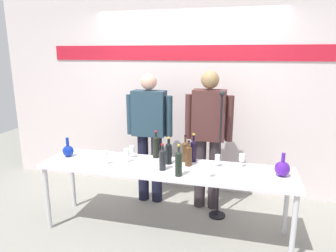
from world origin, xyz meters
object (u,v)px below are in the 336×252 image
at_px(presenter_left, 149,130).
at_px(wine_glass_left_2, 132,150).
at_px(wine_glass_right_1, 217,158).
at_px(microphone_stand, 219,177).
at_px(wine_bottle_3, 193,150).
at_px(decanter_blue_left, 68,151).
at_px(presenter_right, 208,132).
at_px(wine_glass_right_0, 210,167).
at_px(display_table, 165,171).
at_px(wine_glass_right_2, 242,158).
at_px(wine_bottle_2, 163,159).
at_px(decanter_blue_right, 282,168).
at_px(wine_glass_left_1, 106,155).
at_px(wine_glass_left_0, 127,153).
at_px(wine_bottle_1, 189,155).
at_px(wine_bottle_4, 169,152).
at_px(wine_bottle_0, 179,163).
at_px(wine_bottle_6, 185,151).
at_px(wine_bottle_5, 156,146).

distance_m(presenter_left, wine_glass_left_2, 0.50).
bearing_deg(wine_glass_right_1, microphone_stand, 90.41).
bearing_deg(wine_bottle_3, decanter_blue_left, -172.23).
xyz_separation_m(presenter_left, presenter_right, (0.76, -0.00, 0.03)).
xyz_separation_m(wine_bottle_3, wine_glass_right_0, (0.23, -0.40, -0.03)).
height_order(display_table, wine_glass_right_2, wine_glass_right_2).
bearing_deg(wine_glass_right_1, decanter_blue_left, -176.79).
height_order(wine_bottle_3, microphone_stand, microphone_stand).
bearing_deg(wine_bottle_2, decanter_blue_right, 6.59).
height_order(wine_glass_right_2, microphone_stand, microphone_stand).
relative_size(decanter_blue_right, wine_glass_left_1, 1.64).
distance_m(wine_bottle_2, wine_glass_left_0, 0.46).
height_order(wine_bottle_1, wine_bottle_4, wine_bottle_4).
xyz_separation_m(wine_bottle_0, wine_bottle_3, (0.07, 0.44, -0.00)).
bearing_deg(wine_bottle_6, microphone_stand, 36.51).
relative_size(wine_bottle_0, wine_glass_left_1, 2.22).
height_order(decanter_blue_left, wine_glass_left_0, decanter_blue_left).
relative_size(decanter_blue_left, presenter_left, 0.13).
height_order(presenter_left, wine_glass_right_2, presenter_left).
height_order(wine_bottle_1, wine_bottle_6, wine_bottle_6).
relative_size(decanter_blue_right, wine_bottle_0, 0.74).
xyz_separation_m(wine_glass_right_0, wine_glass_right_1, (0.05, 0.30, -0.01)).
distance_m(wine_bottle_6, wine_glass_left_2, 0.62).
bearing_deg(presenter_left, wine_glass_right_0, -43.95).
xyz_separation_m(wine_bottle_0, wine_glass_left_1, (-0.83, 0.12, -0.04)).
relative_size(wine_bottle_0, wine_glass_left_2, 2.38).
distance_m(display_table, presenter_left, 0.81).
bearing_deg(wine_bottle_4, wine_bottle_3, 30.49).
bearing_deg(wine_bottle_4, wine_bottle_5, 139.65).
height_order(presenter_right, wine_glass_left_0, presenter_right).
bearing_deg(wine_bottle_2, wine_bottle_3, 51.53).
distance_m(presenter_left, wine_bottle_0, 1.05).
height_order(decanter_blue_left, wine_bottle_6, wine_bottle_6).
distance_m(wine_glass_left_2, wine_glass_right_1, 0.98).
height_order(display_table, wine_glass_right_1, wine_glass_right_1).
bearing_deg(wine_glass_right_2, wine_glass_left_1, -169.08).
distance_m(presenter_left, microphone_stand, 1.05).
bearing_deg(wine_bottle_5, wine_glass_right_1, -9.43).
bearing_deg(wine_glass_left_1, wine_bottle_4, 15.13).
height_order(presenter_right, microphone_stand, presenter_right).
height_order(decanter_blue_right, wine_bottle_2, wine_bottle_2).
distance_m(decanter_blue_right, presenter_right, 1.03).
height_order(presenter_right, wine_bottle_4, presenter_right).
relative_size(decanter_blue_left, wine_glass_right_2, 1.55).
xyz_separation_m(decanter_blue_right, wine_bottle_1, (-0.94, 0.05, 0.04)).
relative_size(presenter_right, wine_glass_right_0, 12.23).
relative_size(wine_glass_right_1, wine_glass_right_2, 0.92).
height_order(wine_bottle_3, wine_bottle_4, wine_bottle_3).
bearing_deg(decanter_blue_right, wine_bottle_4, 177.45).
distance_m(wine_bottle_0, wine_bottle_2, 0.22).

